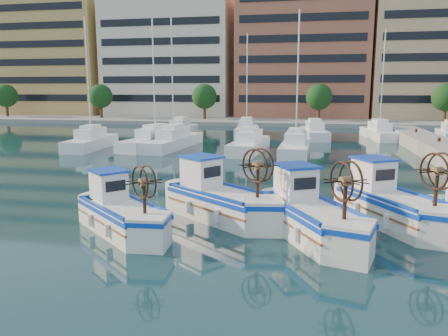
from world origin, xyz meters
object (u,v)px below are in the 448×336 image
fishing_boat_a (121,211)px  fishing_boat_b (219,198)px  fishing_boat_d (391,202)px  fishing_boat_c (310,213)px

fishing_boat_a → fishing_boat_b: 4.08m
fishing_boat_b → fishing_boat_d: size_ratio=0.97×
fishing_boat_a → fishing_boat_c: (6.99, 0.79, 0.09)m
fishing_boat_c → fishing_boat_d: size_ratio=0.99×
fishing_boat_a → fishing_boat_c: size_ratio=0.86×
fishing_boat_a → fishing_boat_c: bearing=-42.5°
fishing_boat_b → fishing_boat_c: 4.05m
fishing_boat_c → fishing_boat_b: bearing=127.0°
fishing_boat_b → fishing_boat_c: size_ratio=0.99×
fishing_boat_b → fishing_boat_d: fishing_boat_d is taller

